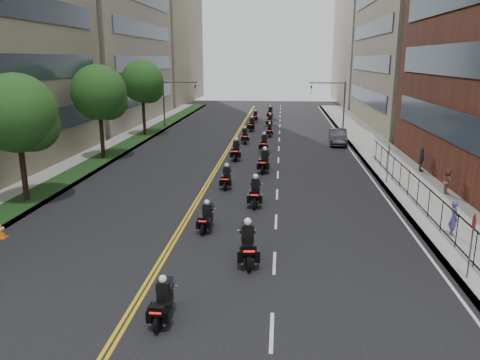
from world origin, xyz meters
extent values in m
plane|color=black|center=(0.00, 0.00, 0.00)|extent=(160.00, 160.00, 0.00)
cube|color=gray|center=(12.00, 25.00, 0.07)|extent=(4.00, 90.00, 0.15)
cube|color=gray|center=(-12.00, 25.00, 0.07)|extent=(4.00, 90.00, 0.15)
cube|color=black|center=(-11.20, 25.00, 0.17)|extent=(2.00, 90.00, 0.04)
cube|color=#333F4C|center=(13.95, 17.00, 3.50)|extent=(0.12, 25.80, 1.80)
cube|color=#333F4C|center=(13.95, 17.00, 7.50)|extent=(0.12, 25.80, 1.80)
cube|color=#333F4C|center=(13.95, 48.00, 3.50)|extent=(0.12, 24.08, 1.80)
cube|color=#333F4C|center=(13.95, 48.00, 7.50)|extent=(0.12, 24.08, 1.80)
cube|color=#333F4C|center=(13.95, 48.00, 11.50)|extent=(0.12, 24.08, 1.80)
cube|color=gray|center=(21.50, 78.00, 13.00)|extent=(15.00, 28.00, 26.00)
cube|color=#333F4C|center=(-13.95, 17.00, 3.50)|extent=(0.12, 25.80, 1.80)
cube|color=#333F4C|center=(-13.95, 17.00, 7.50)|extent=(0.12, 25.80, 1.80)
cube|color=#333F4C|center=(-13.95, 17.00, 11.50)|extent=(0.12, 25.80, 1.80)
cube|color=#333F4C|center=(-13.95, 48.00, 3.50)|extent=(0.12, 24.08, 1.80)
cube|color=#333F4C|center=(-13.95, 48.00, 7.50)|extent=(0.12, 24.08, 1.80)
cube|color=#333F4C|center=(-13.95, 48.00, 11.50)|extent=(0.12, 24.08, 1.80)
cube|color=gray|center=(-22.00, 78.00, 13.00)|extent=(16.00, 28.00, 26.00)
cube|color=black|center=(11.00, 12.00, 1.60)|extent=(0.05, 28.00, 0.05)
cube|color=black|center=(11.00, 12.00, 0.30)|extent=(0.05, 28.00, 0.05)
cylinder|color=black|center=(-11.20, 12.00, 2.42)|extent=(0.32, 0.32, 4.83)
sphere|color=#1F531B|center=(-11.20, 12.00, 5.18)|extent=(4.40, 4.40, 4.40)
sphere|color=#1F531B|center=(-10.60, 12.40, 4.49)|extent=(3.08, 3.08, 3.08)
cylinder|color=black|center=(-11.20, 24.00, 2.55)|extent=(0.32, 0.32, 5.11)
sphere|color=#1F531B|center=(-11.20, 24.00, 5.47)|extent=(4.40, 4.40, 4.40)
sphere|color=#1F531B|center=(-10.60, 24.40, 4.75)|extent=(3.08, 3.08, 3.08)
cylinder|color=black|center=(-11.20, 36.00, 2.69)|extent=(0.32, 0.32, 5.39)
sphere|color=#1F531B|center=(-11.20, 36.00, 5.78)|extent=(4.40, 4.40, 4.40)
sphere|color=#1F531B|center=(-10.60, 36.40, 5.00)|extent=(3.08, 3.08, 3.08)
cylinder|color=#3F3F44|center=(10.50, 42.00, 2.80)|extent=(0.18, 0.18, 5.60)
cylinder|color=#3F3F44|center=(8.50, 42.00, 5.40)|extent=(4.00, 0.14, 0.14)
imported|color=black|center=(6.70, 42.00, 4.60)|extent=(0.16, 0.20, 1.00)
cylinder|color=#3F3F44|center=(-10.50, 42.00, 2.80)|extent=(0.18, 0.18, 5.60)
cylinder|color=#3F3F44|center=(-8.50, 42.00, 5.40)|extent=(4.00, 0.14, 0.14)
imported|color=black|center=(-6.70, 42.00, 4.60)|extent=(0.16, 0.20, 1.00)
cylinder|color=black|center=(-0.26, -0.31, 0.31)|extent=(0.14, 0.62, 0.61)
cylinder|color=black|center=(-0.24, 1.14, 0.31)|extent=(0.14, 0.62, 0.61)
cube|color=black|center=(-0.25, 0.41, 0.56)|extent=(0.40, 1.22, 0.36)
cube|color=silver|center=(-0.25, 0.46, 0.35)|extent=(0.35, 0.50, 0.27)
cube|color=black|center=(-0.26, -0.31, 0.78)|extent=(0.47, 0.39, 0.29)
cube|color=red|center=(-0.26, -0.50, 0.76)|extent=(0.36, 0.03, 0.06)
cube|color=black|center=(-0.25, 0.46, 1.01)|extent=(0.40, 0.26, 0.56)
sphere|color=white|center=(-0.25, 0.47, 1.39)|extent=(0.26, 0.26, 0.26)
cylinder|color=black|center=(2.21, 4.16, 0.38)|extent=(0.24, 0.77, 0.76)
cylinder|color=black|center=(2.00, 5.92, 0.38)|extent=(0.24, 0.77, 0.76)
cube|color=black|center=(2.10, 5.04, 0.69)|extent=(0.64, 1.55, 0.45)
cube|color=silver|center=(2.09, 5.09, 0.43)|extent=(0.49, 0.66, 0.33)
cube|color=black|center=(2.21, 4.16, 0.96)|extent=(0.63, 0.53, 0.36)
cube|color=red|center=(2.24, 3.92, 0.93)|extent=(0.45, 0.09, 0.08)
cube|color=black|center=(2.09, 5.09, 1.25)|extent=(0.52, 0.37, 0.69)
sphere|color=white|center=(2.09, 5.11, 1.71)|extent=(0.32, 0.32, 0.32)
cylinder|color=black|center=(-0.20, 7.82, 0.31)|extent=(0.18, 0.62, 0.61)
cylinder|color=black|center=(-0.07, 9.26, 0.31)|extent=(0.18, 0.62, 0.61)
cube|color=black|center=(-0.13, 8.54, 0.56)|extent=(0.48, 1.24, 0.36)
cube|color=silver|center=(-0.13, 8.59, 0.35)|extent=(0.38, 0.52, 0.27)
cube|color=black|center=(-0.20, 7.82, 0.77)|extent=(0.50, 0.42, 0.29)
cube|color=red|center=(-0.21, 7.64, 0.76)|extent=(0.36, 0.06, 0.06)
cube|color=black|center=(-0.13, 8.59, 1.01)|extent=(0.42, 0.29, 0.56)
sphere|color=white|center=(-0.13, 8.60, 1.39)|extent=(0.26, 0.26, 0.26)
cylinder|color=black|center=(1.98, 11.91, 0.36)|extent=(0.15, 0.73, 0.73)
cylinder|color=black|center=(1.99, 13.62, 0.36)|extent=(0.15, 0.73, 0.73)
cube|color=black|center=(1.99, 12.76, 0.66)|extent=(0.45, 1.44, 0.43)
cube|color=silver|center=(1.99, 12.82, 0.42)|extent=(0.41, 0.59, 0.32)
cube|color=black|center=(1.98, 11.91, 0.92)|extent=(0.56, 0.45, 0.34)
cube|color=red|center=(1.98, 11.68, 0.90)|extent=(0.43, 0.03, 0.07)
cube|color=black|center=(1.99, 12.82, 1.20)|extent=(0.47, 0.30, 0.66)
sphere|color=white|center=(1.99, 12.83, 1.65)|extent=(0.31, 0.31, 0.31)
cylinder|color=black|center=(-0.07, 15.48, 0.33)|extent=(0.14, 0.65, 0.65)
cylinder|color=black|center=(-0.05, 17.02, 0.33)|extent=(0.14, 0.65, 0.65)
cube|color=black|center=(-0.06, 16.25, 0.59)|extent=(0.42, 1.30, 0.38)
cube|color=silver|center=(-0.06, 16.30, 0.37)|extent=(0.37, 0.53, 0.29)
cube|color=black|center=(-0.07, 15.48, 0.82)|extent=(0.50, 0.41, 0.31)
cube|color=red|center=(-0.07, 15.28, 0.80)|extent=(0.38, 0.03, 0.07)
cube|color=black|center=(-0.06, 16.30, 1.07)|extent=(0.42, 0.27, 0.59)
sphere|color=white|center=(-0.06, 16.31, 1.48)|extent=(0.28, 0.28, 0.28)
cylinder|color=black|center=(2.11, 19.94, 0.38)|extent=(0.24, 0.77, 0.76)
cylinder|color=black|center=(2.32, 21.71, 0.38)|extent=(0.24, 0.77, 0.76)
cube|color=black|center=(2.22, 20.82, 0.69)|extent=(0.64, 1.55, 0.44)
cube|color=silver|center=(2.22, 20.88, 0.43)|extent=(0.49, 0.66, 0.33)
cube|color=black|center=(2.11, 19.94, 0.96)|extent=(0.63, 0.53, 0.36)
cube|color=red|center=(2.08, 19.71, 0.93)|extent=(0.45, 0.09, 0.08)
cube|color=black|center=(2.22, 20.88, 1.24)|extent=(0.52, 0.37, 0.69)
sphere|color=white|center=(2.22, 20.89, 1.71)|extent=(0.32, 0.32, 0.32)
cylinder|color=black|center=(-0.25, 23.96, 0.37)|extent=(0.16, 0.75, 0.75)
cylinder|color=black|center=(-0.28, 25.73, 0.37)|extent=(0.16, 0.75, 0.75)
cube|color=black|center=(-0.27, 24.85, 0.68)|extent=(0.48, 1.49, 0.44)
cube|color=silver|center=(-0.27, 24.90, 0.43)|extent=(0.43, 0.61, 0.33)
cube|color=black|center=(-0.25, 23.96, 0.95)|extent=(0.58, 0.47, 0.35)
cube|color=red|center=(-0.25, 23.73, 0.93)|extent=(0.44, 0.04, 0.08)
cube|color=black|center=(-0.27, 24.90, 1.23)|extent=(0.49, 0.31, 0.68)
sphere|color=white|center=(-0.27, 24.91, 1.70)|extent=(0.32, 0.32, 0.32)
cylinder|color=black|center=(1.83, 27.84, 0.35)|extent=(0.19, 0.71, 0.70)
cylinder|color=black|center=(1.94, 29.50, 0.35)|extent=(0.19, 0.71, 0.70)
cube|color=black|center=(1.89, 28.67, 0.64)|extent=(0.53, 1.42, 0.41)
cube|color=silver|center=(1.89, 28.72, 0.40)|extent=(0.43, 0.59, 0.31)
cube|color=black|center=(1.83, 27.84, 0.89)|extent=(0.57, 0.47, 0.33)
cube|color=red|center=(1.82, 27.63, 0.87)|extent=(0.42, 0.06, 0.07)
cube|color=black|center=(1.89, 28.72, 1.16)|extent=(0.47, 0.32, 0.64)
sphere|color=white|center=(1.89, 28.73, 1.59)|extent=(0.30, 0.30, 0.30)
cylinder|color=black|center=(-0.08, 31.78, 0.34)|extent=(0.22, 0.70, 0.69)
cylinder|color=black|center=(-0.26, 33.39, 0.34)|extent=(0.22, 0.70, 0.69)
cube|color=black|center=(-0.17, 32.59, 0.63)|extent=(0.58, 1.41, 0.40)
cube|color=silver|center=(-0.17, 32.64, 0.39)|extent=(0.45, 0.60, 0.30)
cube|color=black|center=(-0.08, 31.78, 0.87)|extent=(0.57, 0.48, 0.32)
cube|color=red|center=(-0.05, 31.57, 0.85)|extent=(0.41, 0.08, 0.07)
cube|color=black|center=(-0.17, 32.64, 1.13)|extent=(0.47, 0.33, 0.63)
sphere|color=white|center=(-0.17, 32.65, 1.56)|extent=(0.29, 0.29, 0.29)
cylinder|color=black|center=(2.16, 36.09, 0.32)|extent=(0.14, 0.64, 0.64)
cylinder|color=black|center=(2.15, 37.59, 0.32)|extent=(0.14, 0.64, 0.64)
cube|color=black|center=(2.16, 36.84, 0.58)|extent=(0.41, 1.27, 0.37)
cube|color=silver|center=(2.15, 36.89, 0.37)|extent=(0.36, 0.52, 0.28)
cube|color=black|center=(2.16, 36.09, 0.81)|extent=(0.49, 0.40, 0.30)
cube|color=red|center=(2.16, 35.90, 0.79)|extent=(0.38, 0.03, 0.07)
cube|color=black|center=(2.15, 36.89, 1.05)|extent=(0.42, 0.27, 0.58)
sphere|color=white|center=(2.15, 36.90, 1.44)|extent=(0.27, 0.27, 0.27)
cylinder|color=black|center=(-0.10, 39.84, 0.35)|extent=(0.24, 0.72, 0.71)
cylinder|color=black|center=(0.13, 41.49, 0.35)|extent=(0.24, 0.72, 0.71)
cube|color=black|center=(0.01, 40.67, 0.64)|extent=(0.62, 1.45, 0.42)
cube|color=silver|center=(0.02, 40.72, 0.40)|extent=(0.47, 0.62, 0.31)
cube|color=black|center=(-0.10, 39.84, 0.89)|extent=(0.59, 0.50, 0.33)
cube|color=red|center=(-0.13, 39.63, 0.87)|extent=(0.42, 0.09, 0.07)
cube|color=black|center=(0.02, 40.72, 1.16)|extent=(0.49, 0.35, 0.64)
sphere|color=white|center=(0.02, 40.73, 1.60)|extent=(0.30, 0.30, 0.30)
cylinder|color=black|center=(1.90, 44.00, 0.33)|extent=(0.21, 0.67, 0.65)
cylinder|color=black|center=(2.07, 45.53, 0.33)|extent=(0.21, 0.67, 0.65)
cube|color=black|center=(1.98, 44.77, 0.60)|extent=(0.55, 1.34, 0.39)
cube|color=silver|center=(1.99, 44.82, 0.38)|extent=(0.42, 0.57, 0.29)
cube|color=black|center=(1.90, 44.00, 0.83)|extent=(0.54, 0.46, 0.31)
cube|color=red|center=(1.88, 43.80, 0.81)|extent=(0.39, 0.07, 0.07)
cube|color=black|center=(1.99, 44.82, 1.08)|extent=(0.45, 0.31, 0.60)
sphere|color=white|center=(1.99, 44.83, 1.48)|extent=(0.28, 0.28, 0.28)
cylinder|color=black|center=(-0.07, 48.10, 0.32)|extent=(0.16, 0.65, 0.64)
cylinder|color=black|center=(0.00, 49.61, 0.32)|extent=(0.16, 0.65, 0.64)
cube|color=black|center=(-0.04, 48.85, 0.59)|extent=(0.46, 1.30, 0.38)
cube|color=silver|center=(-0.03, 48.90, 0.37)|extent=(0.38, 0.54, 0.28)
cube|color=black|center=(-0.07, 48.10, 0.81)|extent=(0.51, 0.42, 0.30)
cube|color=red|center=(-0.08, 47.90, 0.80)|extent=(0.38, 0.05, 0.07)
cube|color=black|center=(-0.03, 48.90, 1.06)|extent=(0.43, 0.29, 0.59)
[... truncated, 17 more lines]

